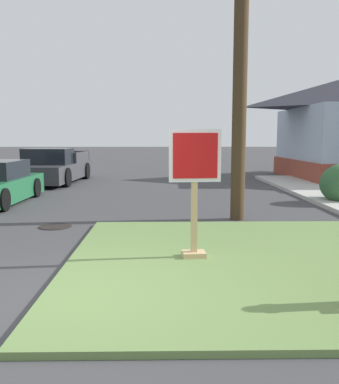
{
  "coord_description": "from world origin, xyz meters",
  "views": [
    {
      "loc": [
        0.94,
        -4.78,
        1.94
      ],
      "look_at": [
        1.07,
        3.05,
        0.91
      ],
      "focal_mm": 38.99,
      "sensor_mm": 36.0,
      "label": 1
    }
  ],
  "objects_px": {
    "manhole_cover": "(55,227)",
    "utility_pole": "(241,18)",
    "stop_sign": "(195,195)",
    "pickup_truck_charcoal": "(54,168)"
  },
  "relations": [
    {
      "from": "manhole_cover",
      "to": "utility_pole",
      "type": "relative_size",
      "value": 0.08
    },
    {
      "from": "manhole_cover",
      "to": "utility_pole",
      "type": "distance_m",
      "value": 6.2
    },
    {
      "from": "manhole_cover",
      "to": "utility_pole",
      "type": "xyz_separation_m",
      "value": [
        4.12,
        0.76,
        4.58
      ]
    },
    {
      "from": "manhole_cover",
      "to": "utility_pole",
      "type": "height_order",
      "value": "utility_pole"
    },
    {
      "from": "manhole_cover",
      "to": "utility_pole",
      "type": "bearing_deg",
      "value": 10.5
    },
    {
      "from": "manhole_cover",
      "to": "pickup_truck_charcoal",
      "type": "relative_size",
      "value": 0.13
    },
    {
      "from": "stop_sign",
      "to": "pickup_truck_charcoal",
      "type": "xyz_separation_m",
      "value": [
        -5.15,
        11.53,
        -0.45
      ]
    },
    {
      "from": "stop_sign",
      "to": "manhole_cover",
      "type": "relative_size",
      "value": 2.84
    },
    {
      "from": "pickup_truck_charcoal",
      "to": "utility_pole",
      "type": "xyz_separation_m",
      "value": [
        6.43,
        -8.16,
        3.97
      ]
    },
    {
      "from": "stop_sign",
      "to": "pickup_truck_charcoal",
      "type": "relative_size",
      "value": 0.36
    }
  ]
}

